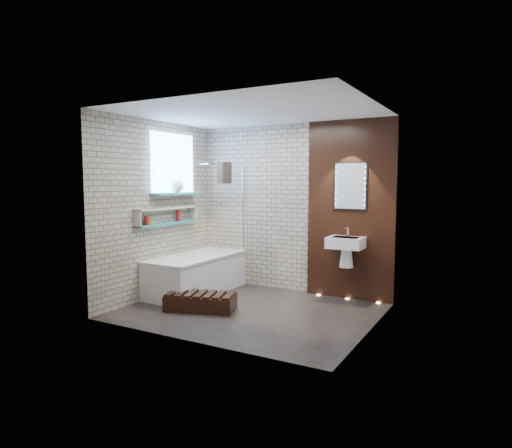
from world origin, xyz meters
The scene contains 15 objects.
ground centered at (0.00, 0.00, 0.00)m, with size 3.20×3.20×0.00m, color black.
room_shell centered at (0.00, 0.00, 1.30)m, with size 3.24×3.20×2.60m.
walnut_panel centered at (0.95, 1.27, 1.30)m, with size 1.30×0.06×2.60m, color black.
clerestory_window centered at (-1.57, 0.35, 1.90)m, with size 0.18×1.00×0.94m.
display_niche centered at (-1.53, 0.15, 1.20)m, with size 0.14×1.30×0.26m.
bathtub centered at (-1.22, 0.45, 0.29)m, with size 0.79×1.74×0.70m.
bath_screen centered at (-0.87, 0.89, 1.28)m, with size 0.01×0.78×1.40m, color white.
towel centered at (-0.87, 0.73, 1.85)m, with size 0.10×0.25×0.33m, color #2A2522.
shower_head centered at (-1.30, 0.95, 2.00)m, with size 0.18×0.18×0.02m, color silver.
washbasin centered at (0.95, 1.07, 0.79)m, with size 0.50×0.36×0.58m.
led_mirror centered at (0.95, 1.23, 1.65)m, with size 0.50×0.02×0.70m.
walnut_step centered at (-0.60, -0.30, 0.10)m, with size 0.92×0.41×0.20m, color black.
niche_bottles centered at (-1.53, 0.07, 1.17)m, with size 0.07×0.77×0.17m.
sill_vases centered at (-1.50, 0.36, 1.65)m, with size 0.19×0.19×0.19m.
floor_uplights centered at (0.95, 1.20, 0.01)m, with size 0.96×0.06×0.01m.
Camera 1 is at (2.88, -5.02, 1.72)m, focal length 31.21 mm.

